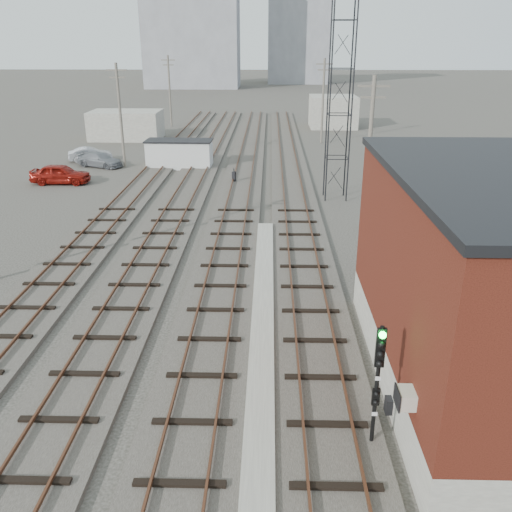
{
  "coord_description": "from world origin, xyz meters",
  "views": [
    {
      "loc": [
        0.73,
        -3.64,
        10.78
      ],
      "look_at": [
        0.18,
        17.84,
        2.2
      ],
      "focal_mm": 38.0,
      "sensor_mm": 36.0,
      "label": 1
    }
  ],
  "objects_px": {
    "signal_mast": "(378,380)",
    "switch_stand": "(234,177)",
    "car_silver": "(90,154)",
    "car_red": "(60,174)",
    "car_grey": "(100,160)",
    "site_trailer": "(180,154)"
  },
  "relations": [
    {
      "from": "car_grey",
      "to": "car_silver",
      "type": "bearing_deg",
      "value": 56.12
    },
    {
      "from": "signal_mast",
      "to": "site_trailer",
      "type": "relative_size",
      "value": 0.65
    },
    {
      "from": "signal_mast",
      "to": "car_silver",
      "type": "xyz_separation_m",
      "value": [
        -20.1,
        38.65,
        -1.6
      ]
    },
    {
      "from": "car_grey",
      "to": "site_trailer",
      "type": "bearing_deg",
      "value": -69.03
    },
    {
      "from": "switch_stand",
      "to": "car_silver",
      "type": "distance_m",
      "value": 16.51
    },
    {
      "from": "switch_stand",
      "to": "car_silver",
      "type": "xyz_separation_m",
      "value": [
        -14.26,
        8.31,
        0.12
      ]
    },
    {
      "from": "car_red",
      "to": "car_grey",
      "type": "relative_size",
      "value": 1.06
    },
    {
      "from": "switch_stand",
      "to": "car_red",
      "type": "relative_size",
      "value": 0.25
    },
    {
      "from": "car_grey",
      "to": "signal_mast",
      "type": "bearing_deg",
      "value": -130.9
    },
    {
      "from": "car_silver",
      "to": "car_red",
      "type": "bearing_deg",
      "value": 163.09
    },
    {
      "from": "signal_mast",
      "to": "switch_stand",
      "type": "height_order",
      "value": "signal_mast"
    },
    {
      "from": "site_trailer",
      "to": "car_red",
      "type": "distance_m",
      "value": 10.64
    },
    {
      "from": "site_trailer",
      "to": "car_red",
      "type": "xyz_separation_m",
      "value": [
        -8.67,
        -6.15,
        -0.46
      ]
    },
    {
      "from": "signal_mast",
      "to": "switch_stand",
      "type": "xyz_separation_m",
      "value": [
        -5.84,
        30.34,
        -1.72
      ]
    },
    {
      "from": "switch_stand",
      "to": "car_red",
      "type": "xyz_separation_m",
      "value": [
        -13.94,
        -0.39,
        0.25
      ]
    },
    {
      "from": "car_red",
      "to": "car_silver",
      "type": "bearing_deg",
      "value": 2.07
    },
    {
      "from": "car_red",
      "to": "car_grey",
      "type": "distance_m",
      "value": 6.43
    },
    {
      "from": "signal_mast",
      "to": "car_grey",
      "type": "xyz_separation_m",
      "value": [
        -18.48,
        36.25,
        -1.62
      ]
    },
    {
      "from": "signal_mast",
      "to": "site_trailer",
      "type": "xyz_separation_m",
      "value": [
        -11.11,
        36.1,
        -1.0
      ]
    },
    {
      "from": "switch_stand",
      "to": "site_trailer",
      "type": "distance_m",
      "value": 7.84
    },
    {
      "from": "car_red",
      "to": "car_grey",
      "type": "height_order",
      "value": "car_red"
    },
    {
      "from": "signal_mast",
      "to": "site_trailer",
      "type": "distance_m",
      "value": 37.79
    }
  ]
}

